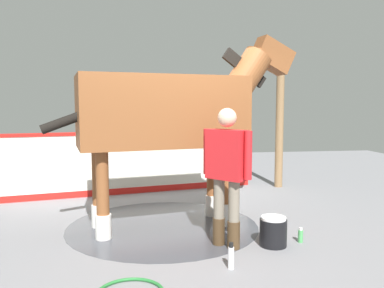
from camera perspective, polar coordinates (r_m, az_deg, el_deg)
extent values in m
cube|color=gray|center=(5.61, -2.54, -11.83)|extent=(16.00, 16.00, 0.02)
cylinder|color=#42444C|center=(5.58, -4.26, -11.79)|extent=(2.65, 2.65, 0.00)
cube|color=silver|center=(7.51, -8.61, -2.89)|extent=(4.79, 1.00, 1.13)
cube|color=red|center=(7.44, -8.68, 1.65)|extent=(4.79, 1.03, 0.06)
cube|color=red|center=(7.60, -8.55, -6.66)|extent=(4.79, 1.01, 0.12)
cylinder|color=olive|center=(8.14, 12.67, 3.66)|extent=(0.16, 0.16, 2.81)
cube|color=brown|center=(5.33, -4.38, 4.76)|extent=(2.36, 1.36, 0.94)
cylinder|color=brown|center=(5.95, 2.94, -5.14)|extent=(0.16, 0.16, 1.12)
cylinder|color=silver|center=(6.04, 2.92, -8.90)|extent=(0.20, 0.20, 0.31)
cylinder|color=brown|center=(5.48, 5.02, -6.09)|extent=(0.16, 0.16, 1.12)
cylinder|color=silver|center=(5.58, 4.98, -10.15)|extent=(0.20, 0.20, 0.31)
cylinder|color=brown|center=(5.54, -13.52, -6.10)|extent=(0.16, 0.16, 1.12)
cylinder|color=silver|center=(5.64, -13.42, -10.12)|extent=(0.20, 0.20, 0.31)
cylinder|color=brown|center=(5.04, -12.90, -7.27)|extent=(0.16, 0.16, 1.12)
cylinder|color=silver|center=(5.14, -12.80, -11.66)|extent=(0.20, 0.20, 0.31)
cylinder|color=brown|center=(5.78, 7.63, 9.52)|extent=(0.88, 0.57, 0.91)
cube|color=black|center=(5.79, 7.65, 10.91)|extent=(0.70, 0.19, 0.56)
cube|color=brown|center=(6.03, 11.61, 12.48)|extent=(0.69, 0.40, 0.56)
cylinder|color=black|center=(5.15, -17.53, 3.37)|extent=(0.71, 0.25, 0.35)
cylinder|color=#47331E|center=(4.73, 6.09, -13.04)|extent=(0.15, 0.15, 0.33)
cylinder|color=slate|center=(4.61, 6.14, -8.23)|extent=(0.13, 0.13, 0.49)
cylinder|color=#47331E|center=(4.84, 3.92, -12.56)|extent=(0.15, 0.15, 0.33)
cylinder|color=slate|center=(4.73, 3.96, -7.86)|extent=(0.13, 0.13, 0.49)
cube|color=red|center=(4.57, 5.09, -1.53)|extent=(0.48, 0.50, 0.58)
cylinder|color=red|center=(4.41, 8.17, -1.64)|extent=(0.09, 0.09, 0.55)
cylinder|color=red|center=(4.74, 2.22, -1.09)|extent=(0.09, 0.09, 0.55)
sphere|color=beige|center=(4.54, 5.14, 3.85)|extent=(0.22, 0.22, 0.22)
cylinder|color=black|center=(4.88, 11.75, -12.52)|extent=(0.32, 0.32, 0.32)
cylinder|color=white|center=(4.83, 11.80, -10.53)|extent=(0.30, 0.30, 0.03)
cylinder|color=white|center=(4.20, 5.71, -16.22)|extent=(0.06, 0.06, 0.23)
cylinder|color=black|center=(4.15, 5.73, -14.44)|extent=(0.04, 0.04, 0.05)
cylinder|color=#4CA559|center=(5.10, 15.54, -12.82)|extent=(0.06, 0.06, 0.15)
cylinder|color=white|center=(5.07, 15.57, -11.82)|extent=(0.04, 0.04, 0.03)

